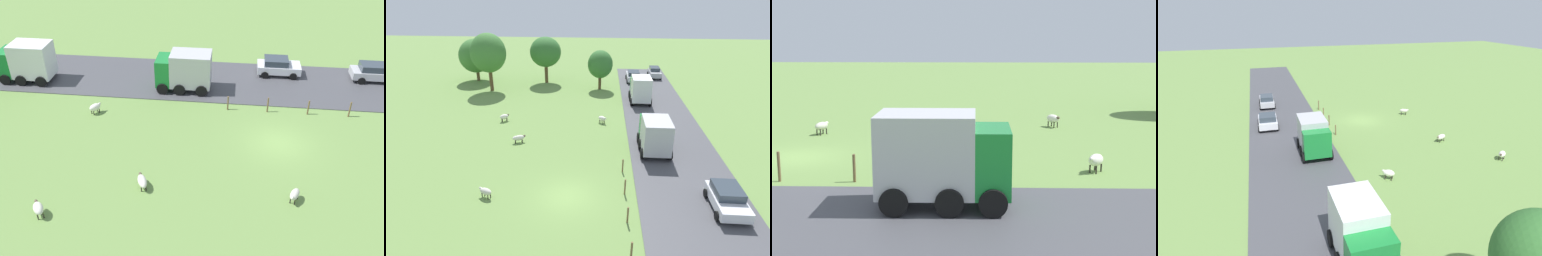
% 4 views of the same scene
% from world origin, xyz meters
% --- Properties ---
extents(ground_plane, '(160.00, 160.00, 0.00)m').
position_xyz_m(ground_plane, '(0.00, 0.00, 0.00)').
color(ground_plane, '#6B8E47').
extents(road_strip, '(8.00, 80.00, 0.06)m').
position_xyz_m(road_strip, '(9.06, 0.00, 0.03)').
color(road_strip, '#47474C').
rests_on(road_strip, ground_plane).
extents(sheep_0, '(1.11, 1.00, 0.82)m').
position_xyz_m(sheep_0, '(-8.57, 13.59, 0.55)').
color(sheep_0, silver).
rests_on(sheep_0, ground_plane).
extents(sheep_1, '(1.06, 0.98, 0.82)m').
position_xyz_m(sheep_1, '(2.44, 13.90, 0.55)').
color(sheep_1, silver).
rests_on(sheep_1, ground_plane).
extents(sheep_2, '(1.14, 0.83, 0.76)m').
position_xyz_m(sheep_2, '(-5.79, -0.55, 0.52)').
color(sheep_2, beige).
rests_on(sheep_2, ground_plane).
extents(sheep_3, '(1.32, 0.96, 0.75)m').
position_xyz_m(sheep_3, '(-5.62, 8.41, 0.49)').
color(sheep_3, silver).
rests_on(sheep_3, ground_plane).
extents(fence_post_0, '(0.12, 0.12, 1.27)m').
position_xyz_m(fence_post_0, '(4.20, -5.59, 0.64)').
color(fence_post_0, brown).
rests_on(fence_post_0, ground_plane).
extents(fence_post_1, '(0.12, 0.12, 1.19)m').
position_xyz_m(fence_post_1, '(4.20, -2.49, 0.59)').
color(fence_post_1, brown).
rests_on(fence_post_1, ground_plane).
extents(fence_post_2, '(0.12, 0.12, 1.25)m').
position_xyz_m(fence_post_2, '(4.20, 0.61, 0.63)').
color(fence_post_2, brown).
rests_on(fence_post_2, ground_plane).
extents(fence_post_3, '(0.12, 0.12, 1.16)m').
position_xyz_m(fence_post_3, '(4.20, 3.70, 0.58)').
color(fence_post_3, brown).
rests_on(fence_post_3, ground_plane).
extents(truck_0, '(2.69, 4.54, 3.28)m').
position_xyz_m(truck_0, '(7.22, 7.51, 1.81)').
color(truck_0, '#197F33').
rests_on(truck_0, road_strip).
extents(truck_1, '(2.66, 4.51, 3.45)m').
position_xyz_m(truck_1, '(7.32, 21.38, 1.88)').
color(truck_1, '#197F33').
rests_on(truck_1, road_strip).
extents(car_0, '(2.21, 3.86, 1.56)m').
position_xyz_m(car_0, '(10.99, -0.54, 0.87)').
color(car_0, silver).
rests_on(car_0, road_strip).
extents(car_1, '(2.05, 4.49, 1.55)m').
position_xyz_m(car_1, '(10.71, -9.12, 0.87)').
color(car_1, '#B7B7BC').
rests_on(car_1, road_strip).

